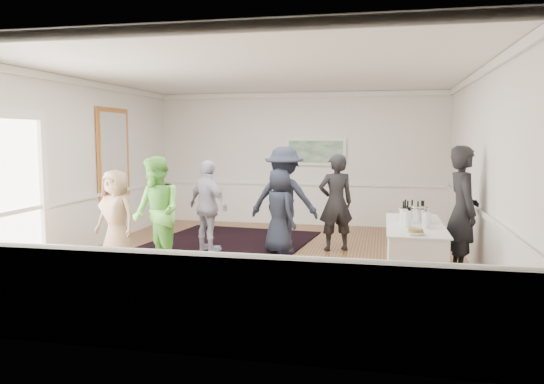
% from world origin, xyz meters
% --- Properties ---
extents(floor, '(8.00, 8.00, 0.00)m').
position_xyz_m(floor, '(0.00, 0.00, 0.00)').
color(floor, brown).
rests_on(floor, ground).
extents(ceiling, '(7.00, 8.00, 0.02)m').
position_xyz_m(ceiling, '(0.00, 0.00, 3.20)').
color(ceiling, white).
rests_on(ceiling, wall_back).
extents(wall_left, '(0.02, 8.00, 3.20)m').
position_xyz_m(wall_left, '(-3.50, 0.00, 1.60)').
color(wall_left, white).
rests_on(wall_left, floor).
extents(wall_right, '(0.02, 8.00, 3.20)m').
position_xyz_m(wall_right, '(3.50, 0.00, 1.60)').
color(wall_right, white).
rests_on(wall_right, floor).
extents(wall_back, '(7.00, 0.02, 3.20)m').
position_xyz_m(wall_back, '(0.00, 4.00, 1.60)').
color(wall_back, white).
rests_on(wall_back, floor).
extents(wall_front, '(7.00, 0.02, 3.20)m').
position_xyz_m(wall_front, '(0.00, -4.00, 1.60)').
color(wall_front, white).
rests_on(wall_front, floor).
extents(wainscoting, '(7.00, 8.00, 1.00)m').
position_xyz_m(wainscoting, '(0.00, 0.00, 0.50)').
color(wainscoting, white).
rests_on(wainscoting, floor).
extents(mirror, '(0.05, 1.25, 1.85)m').
position_xyz_m(mirror, '(-3.45, 1.30, 1.80)').
color(mirror, '#CD803C').
rests_on(mirror, wall_left).
extents(doorway, '(0.10, 1.78, 2.56)m').
position_xyz_m(doorway, '(-3.45, -1.90, 1.42)').
color(doorway, white).
rests_on(doorway, wall_left).
extents(landscape_painting, '(1.44, 0.06, 0.66)m').
position_xyz_m(landscape_painting, '(0.40, 3.95, 1.78)').
color(landscape_painting, white).
rests_on(landscape_painting, wall_back).
extents(area_rug, '(3.44, 4.28, 0.02)m').
position_xyz_m(area_rug, '(-1.06, 1.10, 0.01)').
color(area_rug, black).
rests_on(area_rug, floor).
extents(serving_table, '(0.82, 2.14, 0.87)m').
position_xyz_m(serving_table, '(2.47, -0.82, 0.44)').
color(serving_table, silver).
rests_on(serving_table, floor).
extents(bartender, '(0.59, 0.80, 2.01)m').
position_xyz_m(bartender, '(3.20, -0.29, 1.00)').
color(bartender, black).
rests_on(bartender, floor).
extents(guest_tan, '(0.88, 0.70, 1.59)m').
position_xyz_m(guest_tan, '(-2.40, -0.62, 0.79)').
color(guest_tan, '#A27F65').
rests_on(guest_tan, floor).
extents(guest_green, '(1.13, 1.11, 1.83)m').
position_xyz_m(guest_green, '(-1.57, -0.82, 0.92)').
color(guest_green, '#6CD153').
rests_on(guest_green, floor).
extents(guest_lilac, '(1.07, 0.88, 1.71)m').
position_xyz_m(guest_lilac, '(-1.16, 0.55, 0.85)').
color(guest_lilac, silver).
rests_on(guest_lilac, floor).
extents(guest_dark_a, '(1.28, 0.76, 1.95)m').
position_xyz_m(guest_dark_a, '(0.20, 0.93, 0.98)').
color(guest_dark_a, '#1E2333').
rests_on(guest_dark_a, floor).
extents(guest_dark_b, '(0.78, 0.65, 1.82)m').
position_xyz_m(guest_dark_b, '(1.14, 1.15, 0.91)').
color(guest_dark_b, black).
rests_on(guest_dark_b, floor).
extents(guest_navy, '(0.89, 0.90, 1.56)m').
position_xyz_m(guest_navy, '(0.15, 0.72, 0.78)').
color(guest_navy, '#1E2333').
rests_on(guest_navy, floor).
extents(wine_bottles, '(0.37, 0.29, 0.31)m').
position_xyz_m(wine_bottles, '(2.45, -0.36, 1.02)').
color(wine_bottles, black).
rests_on(wine_bottles, serving_table).
extents(juice_pitchers, '(0.42, 0.36, 0.24)m').
position_xyz_m(juice_pitchers, '(2.42, -1.03, 0.99)').
color(juice_pitchers, '#63B641').
rests_on(juice_pitchers, serving_table).
extents(ice_bucket, '(0.26, 0.26, 0.24)m').
position_xyz_m(ice_bucket, '(2.53, -0.68, 0.98)').
color(ice_bucket, silver).
rests_on(ice_bucket, serving_table).
extents(nut_bowl, '(0.23, 0.23, 0.08)m').
position_xyz_m(nut_bowl, '(2.43, -1.69, 0.90)').
color(nut_bowl, white).
rests_on(nut_bowl, serving_table).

